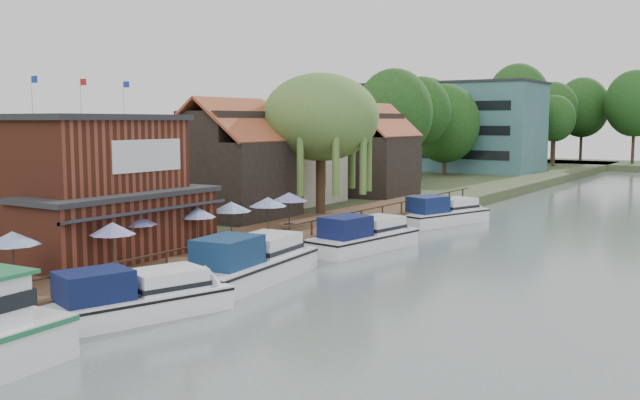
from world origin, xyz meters
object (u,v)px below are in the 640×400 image
Objects in this scene: cottage_a at (230,159)px; cruiser_0 at (135,292)px; umbrella_1 at (113,249)px; cruiser_2 at (364,232)px; cruiser_3 at (443,209)px; cottage_c at (371,150)px; cruiser_1 at (250,257)px; umbrella_4 at (231,223)px; cottage_b at (279,152)px; umbrella_2 at (136,238)px; umbrella_5 at (268,217)px; hotel_block at (448,126)px; umbrella_3 at (197,230)px; willow at (321,144)px; umbrella_6 at (289,211)px; pub at (61,183)px; swan at (18,337)px; umbrella_0 at (14,260)px.

cottage_a reaches higher than cruiser_0.
cottage_a is at bearing 115.20° from umbrella_1.
cruiser_2 is at bearing 107.22° from cruiser_0.
cruiser_2 reaches higher than cruiser_3.
cruiser_2 is at bearing -62.07° from cottage_c.
umbrella_4 is at bearing 134.52° from cruiser_1.
cruiser_2 is at bearing -37.58° from cottage_b.
umbrella_2 is 27.60m from cruiser_3.
umbrella_4 is 3.00m from umbrella_5.
cottage_a is at bearing 130.51° from umbrella_4.
umbrella_4 is 0.26× the size of cruiser_0.
hotel_block is 2.67× the size of cruiser_2.
umbrella_3 is at bearing 134.05° from cruiser_0.
cruiser_2 is at bearing -70.13° from cruiser_3.
umbrella_2 is (-1.37, 2.62, 0.00)m from umbrella_1.
umbrella_2 is at bearing -68.30° from cottage_b.
willow is at bearing -33.69° from cottage_b.
umbrella_3 is 1.00× the size of umbrella_6.
pub is at bearing -117.79° from umbrella_6.
cruiser_1 is at bearing 109.75° from cruiser_0.
swan is at bearing -81.96° from umbrella_5.
cottage_c is at bearing 66.04° from cottage_b.
cruiser_0 is (3.82, -7.80, -1.20)m from umbrella_3.
willow reaches higher than umbrella_1.
cruiser_2 is (11.81, -1.40, -4.11)m from cottage_a.
cottage_a is 26.83m from swan.
pub is at bearing -93.19° from cruiser_3.
umbrella_6 is 0.25× the size of cruiser_3.
willow reaches higher than cruiser_3.
willow reaches higher than cottage_c.
cottage_a and cottage_c have the same top height.
cruiser_2 is at bearing -41.18° from willow.
umbrella_2 and umbrella_5 have the same top height.
umbrella_1 reaches higher than cruiser_2.
cruiser_1 is (4.01, -8.94, -1.03)m from umbrella_6.
cottage_a is 3.62× the size of umbrella_2.
cruiser_0 is at bearing 76.72° from swan.
umbrella_4 is at bearing 100.60° from swan.
cruiser_2 is at bearing 71.44° from umbrella_2.
umbrella_0 is 34.12m from cruiser_3.
cruiser_2 is (4.06, 10.41, -1.14)m from umbrella_3.
umbrella_4 is (-0.10, 2.85, 0.00)m from umbrella_3.
willow reaches higher than umbrella_4.
swan is (9.50, -9.18, -4.43)m from pub.
cottage_a is 3.62× the size of umbrella_1.
cottage_c is 32.86m from cruiser_1.
umbrella_0 and umbrella_3 have the same top height.
cottage_c is at bearing 126.03° from cruiser_2.
cottage_b is (-3.00, 10.00, 0.00)m from cottage_a.
umbrella_4 is at bearing 92.09° from umbrella_3.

